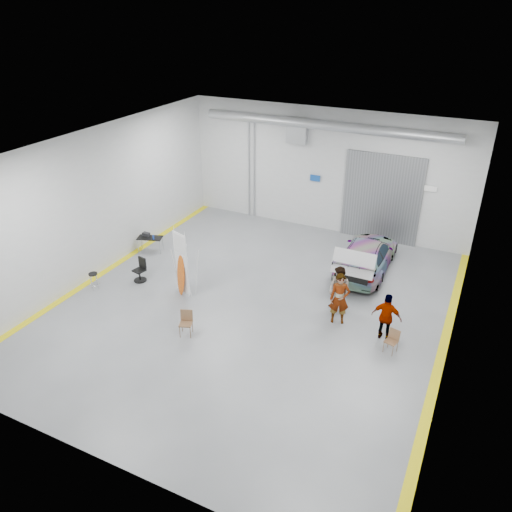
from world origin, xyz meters
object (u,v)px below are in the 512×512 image
at_px(person_a, 340,299).
at_px(person_b, 339,290).
at_px(folding_chair_far, 391,345).
at_px(office_chair, 140,271).
at_px(sedan_car, 367,255).
at_px(surfboard_display, 183,269).
at_px(folding_chair_near, 186,328).
at_px(shop_stool, 94,281).
at_px(work_table, 149,237).
at_px(person_c, 387,317).

bearing_deg(person_a, person_b, 88.99).
relative_size(folding_chair_far, office_chair, 0.81).
height_order(sedan_car, surfboard_display, surfboard_display).
bearing_deg(folding_chair_near, folding_chair_far, -2.46).
xyz_separation_m(folding_chair_near, folding_chair_far, (6.55, 2.14, -0.03)).
bearing_deg(folding_chair_far, office_chair, -166.04).
bearing_deg(folding_chair_far, shop_stool, -159.07).
bearing_deg(sedan_car, surfboard_display, 39.81).
bearing_deg(person_b, shop_stool, -134.10).
bearing_deg(folding_chair_near, person_a, 13.64).
relative_size(person_a, office_chair, 1.96).
bearing_deg(work_table, person_c, -9.78).
height_order(surfboard_display, folding_chair_near, surfboard_display).
relative_size(work_table, office_chair, 1.24).
height_order(person_c, office_chair, person_c).
relative_size(person_b, folding_chair_near, 2.05).
bearing_deg(surfboard_display, sedan_car, 60.43).
xyz_separation_m(folding_chair_near, office_chair, (-3.75, 2.35, 0.15)).
bearing_deg(work_table, shop_stool, -88.88).
height_order(folding_chair_near, work_table, work_table).
xyz_separation_m(person_c, folding_chair_near, (-6.20, -2.78, -0.59)).
bearing_deg(folding_chair_near, work_table, 116.40).
bearing_deg(shop_stool, sedan_car, 34.04).
bearing_deg(office_chair, work_table, 130.68).
bearing_deg(person_a, folding_chair_near, -165.24).
bearing_deg(person_b, sedan_car, 118.14).
height_order(person_c, folding_chair_near, person_c).
bearing_deg(shop_stool, folding_chair_far, 5.77).
distance_m(sedan_car, person_a, 4.25).
height_order(shop_stool, work_table, work_table).
bearing_deg(office_chair, person_a, 16.70).
relative_size(person_a, folding_chair_near, 2.17).
xyz_separation_m(person_b, shop_stool, (-9.23, -2.70, -0.56)).
bearing_deg(person_c, surfboard_display, 6.27).
distance_m(shop_stool, work_table, 3.76).
xyz_separation_m(person_b, folding_chair_near, (-4.26, -3.67, -0.64)).
bearing_deg(person_c, folding_chair_far, 120.62).
relative_size(person_b, surfboard_display, 0.66).
relative_size(surfboard_display, folding_chair_near, 3.12).
relative_size(surfboard_display, work_table, 2.27).
height_order(work_table, office_chair, office_chair).
relative_size(folding_chair_near, folding_chair_far, 1.12).
xyz_separation_m(surfboard_display, shop_stool, (-3.46, -1.20, -0.78)).
relative_size(sedan_car, person_a, 2.51).
bearing_deg(surfboard_display, person_c, 23.91).
bearing_deg(surfboard_display, person_a, 27.62).
relative_size(folding_chair_far, shop_stool, 1.12).
relative_size(sedan_car, office_chair, 4.93).
xyz_separation_m(folding_chair_far, shop_stool, (-11.52, -1.16, 0.11)).
bearing_deg(sedan_car, folding_chair_near, 57.91).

